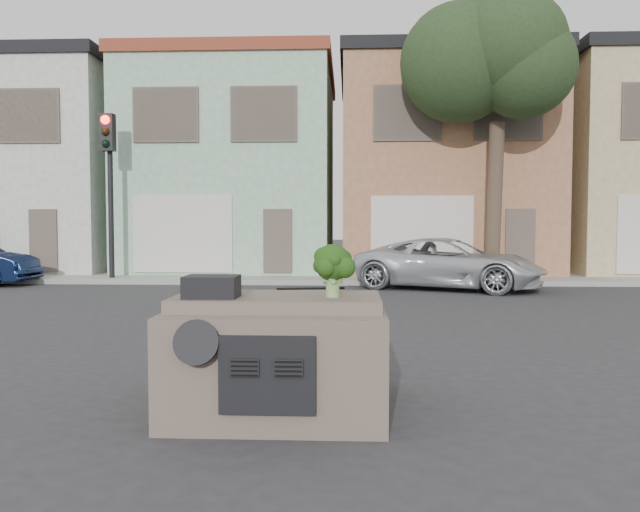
{
  "coord_description": "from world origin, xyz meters",
  "views": [
    {
      "loc": [
        0.66,
        -8.96,
        1.8
      ],
      "look_at": [
        0.24,
        0.5,
        1.3
      ],
      "focal_mm": 35.0,
      "sensor_mm": 36.0,
      "label": 1
    }
  ],
  "objects": [
    {
      "name": "traffic_signal",
      "position": [
        -6.5,
        9.5,
        2.55
      ],
      "size": [
        0.4,
        0.4,
        5.1
      ],
      "primitive_type": "cube",
      "color": "black",
      "rests_on": "ground"
    },
    {
      "name": "townhouse_white",
      "position": [
        -11.0,
        14.5,
        3.77
      ],
      "size": [
        7.2,
        8.2,
        7.55
      ],
      "primitive_type": "cube",
      "color": "beige",
      "rests_on": "ground"
    },
    {
      "name": "wiper_arm",
      "position": [
        0.28,
        -2.62,
        1.13
      ],
      "size": [
        0.69,
        0.15,
        0.02
      ],
      "primitive_type": "cube",
      "rotation": [
        0.0,
        0.0,
        0.17
      ],
      "color": "black",
      "rests_on": "car_dashboard"
    },
    {
      "name": "broccoli",
      "position": [
        0.52,
        -3.27,
        1.37
      ],
      "size": [
        0.57,
        0.57,
        0.5
      ],
      "primitive_type": "cube",
      "rotation": [
        0.0,
        0.0,
        5.67
      ],
      "color": "#1A390E",
      "rests_on": "car_dashboard"
    },
    {
      "name": "car_dashboard",
      "position": [
        0.0,
        -3.0,
        0.56
      ],
      "size": [
        2.0,
        1.8,
        1.12
      ],
      "primitive_type": "cube",
      "color": "brown",
      "rests_on": "ground"
    },
    {
      "name": "silver_pickup",
      "position": [
        3.44,
        8.16,
        0.0
      ],
      "size": [
        5.54,
        4.09,
        1.4
      ],
      "primitive_type": "imported",
      "rotation": [
        0.0,
        0.0,
        1.17
      ],
      "color": "silver",
      "rests_on": "ground"
    },
    {
      "name": "townhouse_tan",
      "position": [
        4.0,
        14.5,
        3.77
      ],
      "size": [
        7.2,
        8.2,
        7.55
      ],
      "primitive_type": "cube",
      "color": "#A36E4D",
      "rests_on": "ground"
    },
    {
      "name": "tree_near",
      "position": [
        5.0,
        9.8,
        4.25
      ],
      "size": [
        4.4,
        4.0,
        8.5
      ],
      "primitive_type": "cube",
      "color": "#24391C",
      "rests_on": "ground"
    },
    {
      "name": "sidewalk",
      "position": [
        0.0,
        10.5,
        0.07
      ],
      "size": [
        40.0,
        3.0,
        0.15
      ],
      "primitive_type": "cube",
      "color": "gray",
      "rests_on": "ground"
    },
    {
      "name": "instrument_hump",
      "position": [
        -0.58,
        -3.35,
        1.22
      ],
      "size": [
        0.48,
        0.38,
        0.2
      ],
      "primitive_type": "cube",
      "color": "black",
      "rests_on": "car_dashboard"
    },
    {
      "name": "ground_plane",
      "position": [
        0.0,
        0.0,
        0.0
      ],
      "size": [
        120.0,
        120.0,
        0.0
      ],
      "primitive_type": "plane",
      "color": "#303033",
      "rests_on": "ground"
    },
    {
      "name": "townhouse_mint",
      "position": [
        -3.5,
        14.5,
        3.77
      ],
      "size": [
        7.2,
        8.2,
        7.55
      ],
      "primitive_type": "cube",
      "color": "#9AC5A2",
      "rests_on": "ground"
    }
  ]
}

